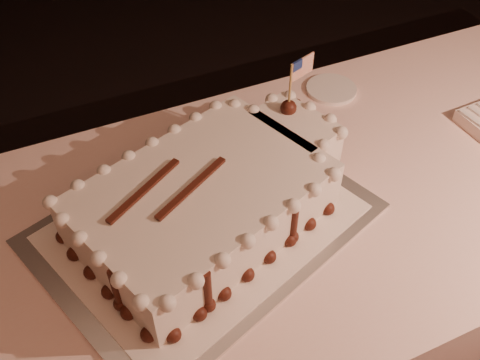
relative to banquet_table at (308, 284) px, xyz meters
name	(u,v)px	position (x,y,z in m)	size (l,w,h in m)	color
banquet_table	(308,284)	(0.00, 0.00, 0.00)	(2.40, 0.80, 0.75)	#FFD3C5
cake_board	(204,223)	(-0.28, 0.01, 0.38)	(0.62, 0.47, 0.01)	silver
doily	(204,222)	(-0.28, 0.01, 0.38)	(0.56, 0.42, 0.00)	white
sheet_cake	(215,194)	(-0.25, 0.02, 0.44)	(0.61, 0.46, 0.23)	white
side_plate	(331,89)	(0.20, 0.29, 0.38)	(0.13, 0.13, 0.01)	white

